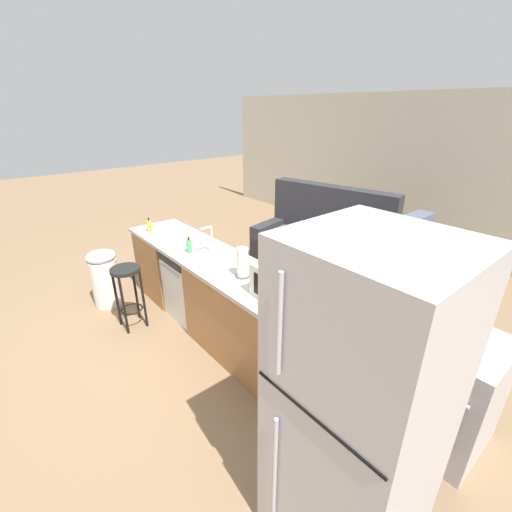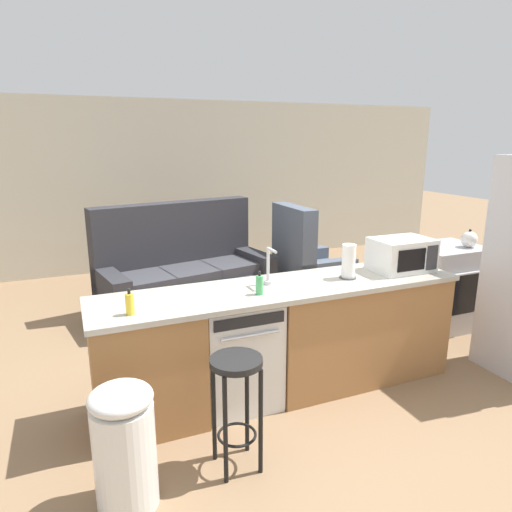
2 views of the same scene
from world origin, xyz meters
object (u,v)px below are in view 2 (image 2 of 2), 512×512
(dishwasher, at_px, (236,351))
(couch, at_px, (183,276))
(stove_range, at_px, (443,286))
(bar_stool, at_px, (236,389))
(microwave, at_px, (401,255))
(paper_towel_roll, at_px, (349,262))
(soap_bottle, at_px, (259,285))
(kettle, at_px, (469,239))
(armchair, at_px, (306,270))
(trash_bin, at_px, (124,446))
(dish_soap_bottle, at_px, (130,304))

(dishwasher, bearing_deg, couch, 86.77)
(dishwasher, relative_size, stove_range, 0.93)
(dishwasher, xyz_separation_m, bar_stool, (-0.25, -0.70, 0.11))
(microwave, relative_size, paper_towel_roll, 1.77)
(stove_range, relative_size, soap_bottle, 5.11)
(microwave, relative_size, kettle, 2.44)
(dishwasher, distance_m, microwave, 1.64)
(microwave, distance_m, armchair, 2.10)
(dishwasher, distance_m, trash_bin, 1.20)
(stove_range, bearing_deg, bar_stool, -156.33)
(dish_soap_bottle, bearing_deg, armchair, 40.69)
(soap_bottle, distance_m, trash_bin, 1.39)
(dish_soap_bottle, bearing_deg, soap_bottle, 2.73)
(dishwasher, bearing_deg, bar_stool, -109.67)
(microwave, bearing_deg, soap_bottle, -175.34)
(trash_bin, bearing_deg, dish_soap_bottle, 76.16)
(bar_stool, bearing_deg, kettle, 20.42)
(bar_stool, distance_m, trash_bin, 0.70)
(soap_bottle, xyz_separation_m, armchair, (1.55, 2.09, -0.62))
(stove_range, height_order, trash_bin, stove_range)
(stove_range, relative_size, couch, 0.42)
(paper_towel_roll, relative_size, dish_soap_bottle, 1.60)
(soap_bottle, height_order, kettle, kettle)
(paper_towel_roll, xyz_separation_m, dish_soap_bottle, (-1.75, -0.14, -0.07))
(stove_range, bearing_deg, dishwasher, -168.09)
(kettle, xyz_separation_m, couch, (-2.65, 1.76, -0.59))
(kettle, bearing_deg, armchair, 124.44)
(paper_towel_roll, bearing_deg, stove_range, 19.30)
(kettle, bearing_deg, bar_stool, -159.58)
(microwave, height_order, bar_stool, microwave)
(soap_bottle, xyz_separation_m, trash_bin, (-1.08, -0.65, -0.59))
(paper_towel_roll, xyz_separation_m, soap_bottle, (-0.83, -0.09, -0.07))
(paper_towel_roll, bearing_deg, couch, 111.12)
(dishwasher, height_order, dish_soap_bottle, dish_soap_bottle)
(stove_range, xyz_separation_m, microwave, (-1.08, -0.55, 0.59))
(kettle, distance_m, armchair, 1.99)
(dish_soap_bottle, xyz_separation_m, trash_bin, (-0.15, -0.60, -0.59))
(couch, bearing_deg, soap_bottle, -89.35)
(couch, bearing_deg, armchair, -7.47)
(soap_bottle, relative_size, armchair, 0.15)
(dish_soap_bottle, bearing_deg, dishwasher, 11.45)
(stove_range, relative_size, bar_stool, 1.22)
(couch, bearing_deg, microwave, -57.34)
(kettle, height_order, bar_stool, kettle)
(microwave, relative_size, armchair, 0.42)
(dishwasher, xyz_separation_m, soap_bottle, (0.15, -0.11, 0.55))
(stove_range, xyz_separation_m, kettle, (0.17, -0.13, 0.53))
(dishwasher, bearing_deg, dish_soap_bottle, -168.55)
(microwave, relative_size, trash_bin, 0.68)
(stove_range, xyz_separation_m, trash_bin, (-3.53, -1.31, -0.07))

